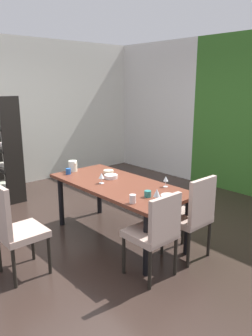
{
  "coord_description": "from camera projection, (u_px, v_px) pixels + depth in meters",
  "views": [
    {
      "loc": [
        3.31,
        -2.52,
        1.95
      ],
      "look_at": [
        0.13,
        0.3,
        0.85
      ],
      "focal_mm": 35.0,
      "sensor_mm": 36.0,
      "label": 1
    }
  ],
  "objects": [
    {
      "name": "display_shelf",
      "position": [
        2.0,
        147.0,
        5.62
      ],
      "size": [
        0.97,
        0.32,
        1.76
      ],
      "color": "black",
      "rests_on": "ground_plane"
    },
    {
      "name": "serving_bowl_near_window",
      "position": [
        168.0,
        197.0,
        3.51
      ],
      "size": [
        0.16,
        0.16,
        0.05
      ],
      "primitive_type": "cylinder",
      "color": "beige",
      "rests_on": "dining_table"
    },
    {
      "name": "back_panel_interior",
      "position": [
        155.0,
        109.0,
        7.27
      ],
      "size": [
        2.2,
        0.1,
        2.8
      ],
      "primitive_type": "cube",
      "color": "silver",
      "rests_on": "ground_plane"
    },
    {
      "name": "wine_glass_rear",
      "position": [
        101.0,
        176.0,
        4.06
      ],
      "size": [
        0.07,
        0.07,
        0.13
      ],
      "color": "silver",
      "rests_on": "dining_table"
    },
    {
      "name": "pitcher_north",
      "position": [
        73.0,
        166.0,
        4.62
      ],
      "size": [
        0.14,
        0.12,
        0.15
      ],
      "color": "silver",
      "rests_on": "dining_table"
    },
    {
      "name": "chair_right_far",
      "position": [
        193.0,
        214.0,
        3.65
      ],
      "size": [
        0.44,
        0.44,
        0.97
      ],
      "rotation": [
        0.0,
        0.0,
        1.57
      ],
      "color": "tan",
      "rests_on": "ground_plane"
    },
    {
      "name": "dining_table",
      "position": [
        118.0,
        190.0,
        4.11
      ],
      "size": [
        1.89,
        0.87,
        0.74
      ],
      "color": "brown",
      "rests_on": "ground_plane"
    },
    {
      "name": "chair_head_near",
      "position": [
        13.0,
        226.0,
        3.29
      ],
      "size": [
        0.44,
        0.44,
        1.02
      ],
      "color": "tan",
      "rests_on": "ground_plane"
    },
    {
      "name": "serving_bowl_east",
      "position": [
        108.0,
        172.0,
        4.49
      ],
      "size": [
        0.14,
        0.14,
        0.05
      ],
      "primitive_type": "cylinder",
      "color": "beige",
      "rests_on": "dining_table"
    },
    {
      "name": "cup_left",
      "position": [
        133.0,
        199.0,
        3.4
      ],
      "size": [
        0.07,
        0.07,
        0.09
      ],
      "primitive_type": "cylinder",
      "color": "silver",
      "rests_on": "dining_table"
    },
    {
      "name": "ground_plane",
      "position": [
        104.0,
        230.0,
        4.51
      ],
      "size": [
        5.75,
        5.81,
        0.02
      ],
      "primitive_type": "cube",
      "color": "#2E221D"
    },
    {
      "name": "serving_bowl_south",
      "position": [
        111.0,
        176.0,
        4.29
      ],
      "size": [
        0.18,
        0.18,
        0.05
      ],
      "primitive_type": "cylinder",
      "color": "silver",
      "rests_on": "dining_table"
    },
    {
      "name": "cup_near_shelf",
      "position": [
        148.0,
        194.0,
        3.59
      ],
      "size": [
        0.08,
        0.08,
        0.07
      ],
      "primitive_type": "cylinder",
      "color": "#297570",
      "rests_on": "dining_table"
    },
    {
      "name": "left_interior_panel",
      "position": [
        11.0,
        113.0,
        6.2
      ],
      "size": [
        0.1,
        5.81,
        2.8
      ],
      "primitive_type": "cube",
      "color": "silver",
      "rests_on": "ground_plane"
    },
    {
      "name": "chair_right_near",
      "position": [
        155.0,
        230.0,
        3.28
      ],
      "size": [
        0.44,
        0.44,
        0.92
      ],
      "rotation": [
        0.0,
        0.0,
        1.57
      ],
      "color": "tan",
      "rests_on": "ground_plane"
    },
    {
      "name": "wine_glass_west",
      "position": [
        166.0,
        179.0,
        3.92
      ],
      "size": [
        0.06,
        0.06,
        0.13
      ],
      "color": "silver",
      "rests_on": "dining_table"
    },
    {
      "name": "wine_glass_center",
      "position": [
        157.0,
        193.0,
        3.38
      ],
      "size": [
        0.07,
        0.07,
        0.16
      ],
      "color": "silver",
      "rests_on": "dining_table"
    },
    {
      "name": "cup_front",
      "position": [
        68.0,
        171.0,
        4.48
      ],
      "size": [
        0.07,
        0.07,
        0.08
      ],
      "primitive_type": "cylinder",
      "color": "#1C4D9E",
      "rests_on": "dining_table"
    }
  ]
}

